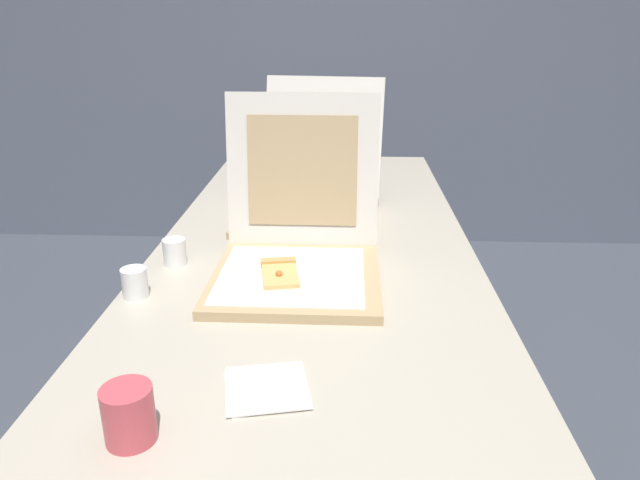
# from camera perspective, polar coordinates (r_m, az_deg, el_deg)

# --- Properties ---
(wall_back) EXTENTS (10.00, 0.10, 2.60)m
(wall_back) POSITION_cam_1_polar(r_m,az_deg,el_deg) (3.46, 1.23, 20.97)
(wall_back) COLOR slate
(wall_back) RESTS_ON ground
(table) EXTENTS (0.84, 2.04, 0.72)m
(table) POSITION_cam_1_polar(r_m,az_deg,el_deg) (1.64, -0.47, -1.62)
(table) COLOR #BCB29E
(table) RESTS_ON ground
(pizza_box_front) EXTENTS (0.39, 0.44, 0.40)m
(pizza_box_front) POSITION_cam_1_polar(r_m,az_deg,el_deg) (1.39, -2.26, -1.21)
(pizza_box_front) COLOR tan
(pizza_box_front) RESTS_ON table
(pizza_box_middle) EXTENTS (0.45, 0.53, 0.40)m
(pizza_box_middle) POSITION_cam_1_polar(r_m,az_deg,el_deg) (1.80, -0.78, 4.07)
(pizza_box_middle) COLOR tan
(pizza_box_middle) RESTS_ON table
(cup_white_near_center) EXTENTS (0.06, 0.06, 0.07)m
(cup_white_near_center) POSITION_cam_1_polar(r_m,az_deg,el_deg) (1.50, -13.91, -1.12)
(cup_white_near_center) COLOR white
(cup_white_near_center) RESTS_ON table
(cup_white_near_left) EXTENTS (0.06, 0.06, 0.07)m
(cup_white_near_left) POSITION_cam_1_polar(r_m,az_deg,el_deg) (1.36, -17.51, -3.95)
(cup_white_near_left) COLOR white
(cup_white_near_left) RESTS_ON table
(cup_printed_front) EXTENTS (0.08, 0.08, 0.09)m
(cup_printed_front) POSITION_cam_1_polar(r_m,az_deg,el_deg) (0.93, -18.04, -15.77)
(cup_printed_front) COLOR #D14C56
(cup_printed_front) RESTS_ON table
(napkin_pile) EXTENTS (0.16, 0.16, 0.01)m
(napkin_pile) POSITION_cam_1_polar(r_m,az_deg,el_deg) (1.01, -5.25, -14.12)
(napkin_pile) COLOR white
(napkin_pile) RESTS_ON table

